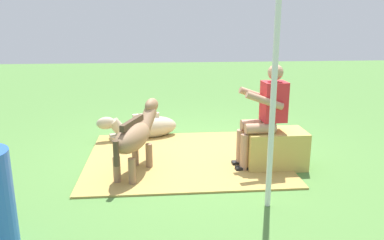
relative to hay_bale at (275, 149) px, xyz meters
The scene contains 7 objects.
ground_plane 1.19m from the hay_bale, 27.87° to the right, with size 24.00×24.00×0.00m, color #4C7A38.
hay_patch 1.27m from the hay_bale, 19.22° to the right, with size 2.76×2.34×0.02m, color #AD8C47.
hay_bale is the anchor object (origin of this frame).
person_seated 0.55m from the hay_bale, ahead, with size 0.67×0.44×1.39m.
pony_standing 1.87m from the hay_bale, ahead, with size 0.66×1.29×0.87m.
pony_lying 2.29m from the hay_bale, 39.03° to the right, with size 1.36×0.62×0.42m.
tent_pole_left 1.56m from the hay_bale, 69.89° to the left, with size 0.06×0.06×2.59m, color silver.
Camera 1 is at (0.52, 5.34, 1.97)m, focal length 36.10 mm.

